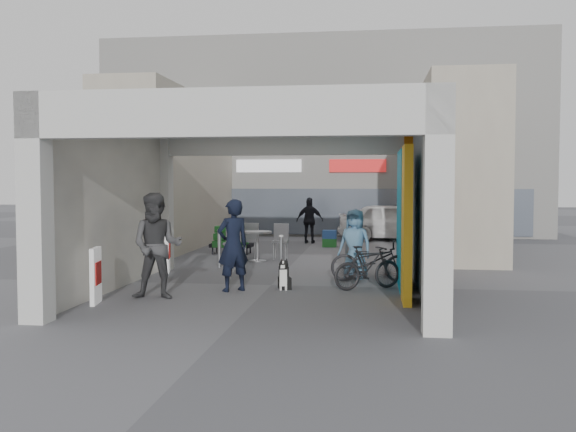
# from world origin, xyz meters

# --- Properties ---
(ground) EXTENTS (90.00, 90.00, 0.00)m
(ground) POSITION_xyz_m (0.00, 0.00, 0.00)
(ground) COLOR #5B5B60
(ground) RESTS_ON ground
(arcade_canopy) EXTENTS (6.40, 6.45, 6.40)m
(arcade_canopy) POSITION_xyz_m (0.54, -0.82, 2.30)
(arcade_canopy) COLOR beige
(arcade_canopy) RESTS_ON ground
(far_building) EXTENTS (18.00, 4.08, 8.00)m
(far_building) POSITION_xyz_m (-0.00, 13.99, 3.99)
(far_building) COLOR silver
(far_building) RESTS_ON ground
(plaza_bldg_left) EXTENTS (2.00, 9.00, 5.00)m
(plaza_bldg_left) POSITION_xyz_m (-4.50, 7.50, 2.50)
(plaza_bldg_left) COLOR #ADA48F
(plaza_bldg_left) RESTS_ON ground
(plaza_bldg_right) EXTENTS (2.00, 9.00, 5.00)m
(plaza_bldg_right) POSITION_xyz_m (4.50, 7.50, 2.50)
(plaza_bldg_right) COLOR #ADA48F
(plaza_bldg_right) RESTS_ON ground
(bollard_left) EXTENTS (0.09, 0.09, 0.94)m
(bollard_left) POSITION_xyz_m (-1.72, 2.52, 0.47)
(bollard_left) COLOR gray
(bollard_left) RESTS_ON ground
(bollard_center) EXTENTS (0.09, 0.09, 0.82)m
(bollard_center) POSITION_xyz_m (-0.15, 2.49, 0.41)
(bollard_center) COLOR gray
(bollard_center) RESTS_ON ground
(bollard_right) EXTENTS (0.09, 0.09, 0.86)m
(bollard_right) POSITION_xyz_m (1.46, 2.57, 0.43)
(bollard_right) COLOR gray
(bollard_right) RESTS_ON ground
(advert_board_near) EXTENTS (0.18, 0.56, 1.00)m
(advert_board_near) POSITION_xyz_m (-2.75, -2.45, 0.51)
(advert_board_near) COLOR silver
(advert_board_near) RESTS_ON ground
(advert_board_far) EXTENTS (0.21, 0.55, 1.00)m
(advert_board_far) POSITION_xyz_m (-2.75, 1.55, 0.51)
(advert_board_far) COLOR silver
(advert_board_far) RESTS_ON ground
(cafe_set) EXTENTS (1.63, 1.32, 0.99)m
(cafe_set) POSITION_xyz_m (-1.15, 4.31, 0.35)
(cafe_set) COLOR #9E9FA3
(cafe_set) RESTS_ON ground
(produce_stand) EXTENTS (1.25, 0.68, 0.82)m
(produce_stand) POSITION_xyz_m (-2.11, 5.67, 0.33)
(produce_stand) COLOR black
(produce_stand) RESTS_ON ground
(crate_stack) EXTENTS (0.46, 0.36, 0.56)m
(crate_stack) POSITION_xyz_m (0.68, 8.11, 0.28)
(crate_stack) COLOR #1B6021
(crate_stack) RESTS_ON ground
(border_collie) EXTENTS (0.23, 0.46, 0.63)m
(border_collie) POSITION_xyz_m (0.34, -0.51, 0.25)
(border_collie) COLOR black
(border_collie) RESTS_ON ground
(man_with_dog) EXTENTS (0.79, 0.75, 1.82)m
(man_with_dog) POSITION_xyz_m (-0.63, -0.83, 0.91)
(man_with_dog) COLOR black
(man_with_dog) RESTS_ON ground
(man_back_turned) EXTENTS (1.04, 0.86, 1.96)m
(man_back_turned) POSITION_xyz_m (-1.84, -1.83, 0.98)
(man_back_turned) COLOR #3D3E40
(man_back_turned) RESTS_ON ground
(man_elderly) EXTENTS (0.89, 0.74, 1.55)m
(man_elderly) POSITION_xyz_m (1.71, 1.17, 0.78)
(man_elderly) COLOR teal
(man_elderly) RESTS_ON ground
(man_crates) EXTENTS (0.97, 0.44, 1.62)m
(man_crates) POSITION_xyz_m (-0.10, 9.31, 0.81)
(man_crates) COLOR black
(man_crates) RESTS_ON ground
(bicycle_front) EXTENTS (1.76, 0.64, 0.92)m
(bicycle_front) POSITION_xyz_m (2.07, 0.75, 0.46)
(bicycle_front) COLOR black
(bicycle_front) RESTS_ON ground
(bicycle_rear) EXTENTS (1.50, 1.08, 0.89)m
(bicycle_rear) POSITION_xyz_m (2.00, -0.27, 0.44)
(bicycle_rear) COLOR black
(bicycle_rear) RESTS_ON ground
(white_van) EXTENTS (4.12, 1.72, 1.40)m
(white_van) POSITION_xyz_m (2.86, 10.83, 0.70)
(white_van) COLOR white
(white_van) RESTS_ON ground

